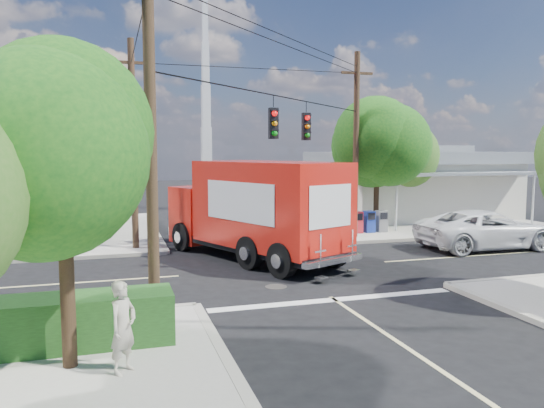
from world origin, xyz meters
name	(u,v)px	position (x,y,z in m)	size (l,w,h in m)	color
ground	(288,269)	(0.00, 0.00, 0.00)	(120.00, 120.00, 0.00)	black
sidewalk_ne	(398,219)	(10.88, 10.88, 0.07)	(14.12, 14.12, 0.14)	#A29D92
sidewalk_nw	(15,235)	(-10.88, 10.88, 0.07)	(14.12, 14.12, 0.14)	#A29D92
road_markings	(301,278)	(0.00, -1.47, 0.01)	(32.00, 32.00, 0.01)	beige
building_ne	(412,182)	(12.50, 11.97, 2.32)	(11.80, 10.20, 4.50)	silver
radio_tower	(206,132)	(0.50, 20.00, 5.64)	(0.80, 0.80, 17.00)	silver
tree_sw_front	(62,151)	(-6.99, -7.54, 4.33)	(3.88, 3.78, 6.03)	#422D1C
tree_ne_front	(378,142)	(7.21, 6.76, 4.77)	(4.21, 4.14, 6.66)	#422D1C
tree_ne_back	(400,153)	(9.81, 8.96, 4.19)	(3.77, 3.66, 5.82)	#422D1C
palm_nw_front	(79,135)	(-7.50, 7.50, 5.04)	(3.01, 3.08, 5.59)	#422D1C
palm_nw_back	(36,143)	(-9.50, 9.00, 4.67)	(3.01, 3.08, 5.19)	#422D1C
utility_poles	(235,142)	(-1.58, 1.60, 4.67)	(12.00, 10.68, 9.00)	#473321
picket_fence	(38,314)	(-7.80, -5.60, 0.68)	(5.94, 0.06, 1.00)	silver
hedge_sw	(22,326)	(-8.00, -6.40, 0.69)	(6.20, 1.20, 1.10)	#1E3F17
vending_boxes	(369,222)	(6.50, 6.20, 0.69)	(1.90, 0.50, 1.10)	red
delivery_truck	(255,210)	(-0.70, 1.99, 1.99)	(6.01, 9.34, 3.91)	black
parked_car	(486,230)	(9.66, 1.24, 0.85)	(2.84, 6.15, 1.71)	silver
pedestrian	(123,327)	(-6.00, -8.10, 1.02)	(0.64, 0.42, 1.76)	#B9B29C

